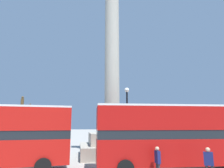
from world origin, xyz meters
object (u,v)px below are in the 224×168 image
(equestrian_statue, at_px, (19,135))
(bus_a, at_px, (178,134))
(street_lamp, at_px, (127,121))
(pedestrian_near_lamp, at_px, (209,162))
(pedestrian_by_plinth, at_px, (158,161))
(monument_column, at_px, (112,101))

(equestrian_statue, bearing_deg, bus_a, -11.46)
(street_lamp, height_order, pedestrian_near_lamp, street_lamp)
(street_lamp, height_order, pedestrian_by_plinth, street_lamp)
(pedestrian_near_lamp, bearing_deg, bus_a, 129.92)
(bus_a, relative_size, pedestrian_by_plinth, 6.31)
(monument_column, xyz_separation_m, bus_a, (3.39, -6.84, -2.97))
(equestrian_statue, bearing_deg, pedestrian_near_lamp, -16.92)
(bus_a, height_order, pedestrian_by_plinth, bus_a)
(bus_a, xyz_separation_m, pedestrian_near_lamp, (0.22, -2.77, -1.33))
(equestrian_statue, xyz_separation_m, pedestrian_by_plinth, (11.12, -13.76, -0.83))
(street_lamp, bearing_deg, monument_column, 101.68)
(monument_column, relative_size, street_lamp, 3.42)
(bus_a, bearing_deg, monument_column, 119.80)
(monument_column, distance_m, street_lamp, 4.11)
(equestrian_statue, bearing_deg, street_lamp, -8.50)
(monument_column, bearing_deg, pedestrian_near_lamp, -69.40)
(pedestrian_by_plinth, bearing_deg, bus_a, 126.79)
(monument_column, xyz_separation_m, equestrian_statue, (-9.93, 5.22, -3.50))
(monument_column, xyz_separation_m, pedestrian_near_lamp, (3.61, -9.61, -4.31))
(monument_column, height_order, pedestrian_by_plinth, monument_column)
(pedestrian_by_plinth, bearing_deg, pedestrian_near_lamp, 65.15)
(bus_a, bearing_deg, street_lamp, 131.79)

